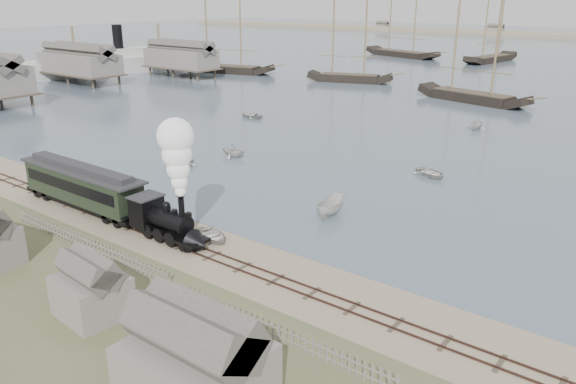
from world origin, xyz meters
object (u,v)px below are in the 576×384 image
Objects in this scene: locomotive at (174,190)px; passenger_coach at (82,185)px; beached_dinghy at (213,236)px; steamship at (119,49)px.

passenger_coach is (-12.17, 0.00, -2.08)m from locomotive.
beached_dinghy is 106.42m from steamship.
locomotive is 106.08m from steamship.
steamship is at bearing 76.07° from beached_dinghy.
locomotive reaches higher than beached_dinghy.
steamship reaches higher than locomotive.
beached_dinghy is (1.74, 2.20, -4.02)m from locomotive.
passenger_coach is 96.37m from steamship.
locomotive is at bearing -110.43° from steamship.
passenger_coach is at bearing 118.18° from beached_dinghy.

